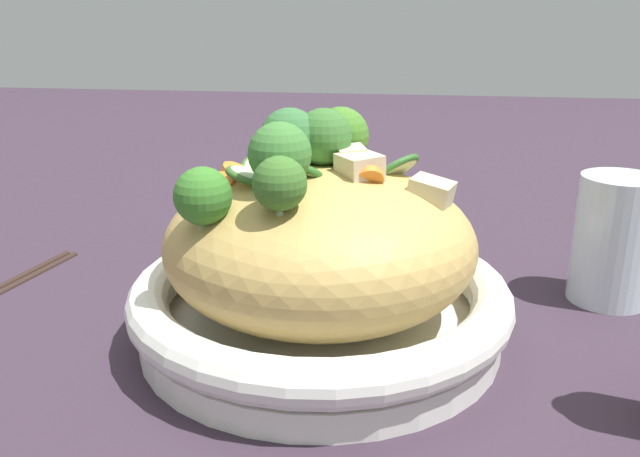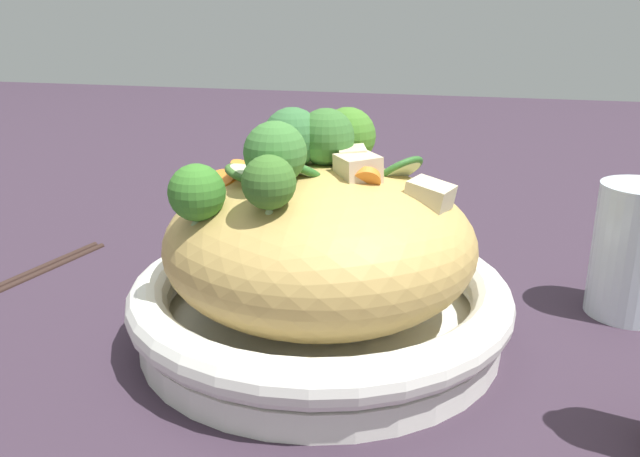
{
  "view_description": "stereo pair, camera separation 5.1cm",
  "coord_description": "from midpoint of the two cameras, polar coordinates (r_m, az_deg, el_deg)",
  "views": [
    {
      "loc": [
        0.48,
        0.07,
        0.26
      ],
      "look_at": [
        0.0,
        0.0,
        0.09
      ],
      "focal_mm": 37.62,
      "sensor_mm": 36.0,
      "label": 1
    },
    {
      "loc": [
        0.47,
        0.12,
        0.26
      ],
      "look_at": [
        0.0,
        0.0,
        0.09
      ],
      "focal_mm": 37.62,
      "sensor_mm": 36.0,
      "label": 2
    }
  ],
  "objects": [
    {
      "name": "chicken_chunks",
      "position": [
        0.49,
        2.11,
        4.63
      ],
      "size": [
        0.06,
        0.09,
        0.04
      ],
      "color": "beige",
      "rests_on": "serving_bowl"
    },
    {
      "name": "ground_plane",
      "position": [
        0.55,
        -2.71,
        -9.17
      ],
      "size": [
        3.0,
        3.0,
        0.0
      ],
      "primitive_type": "plane",
      "color": "#352735"
    },
    {
      "name": "carrot_coins",
      "position": [
        0.52,
        -4.23,
        4.95
      ],
      "size": [
        0.11,
        0.14,
        0.03
      ],
      "color": "orange",
      "rests_on": "serving_bowl"
    },
    {
      "name": "zucchini_slices",
      "position": [
        0.53,
        -4.46,
        4.68
      ],
      "size": [
        0.16,
        0.17,
        0.05
      ],
      "color": "beige",
      "rests_on": "serving_bowl"
    },
    {
      "name": "drinking_glass",
      "position": [
        0.64,
        21.66,
        -0.94
      ],
      "size": [
        0.07,
        0.07,
        0.12
      ],
      "color": "silver",
      "rests_on": "ground_plane"
    },
    {
      "name": "broccoli_florets",
      "position": [
        0.5,
        -4.93,
        6.58
      ],
      "size": [
        0.18,
        0.13,
        0.07
      ],
      "color": "#A0B77A",
      "rests_on": "serving_bowl"
    },
    {
      "name": "noodle_heap",
      "position": [
        0.52,
        -2.84,
        -1.27
      ],
      "size": [
        0.24,
        0.24,
        0.12
      ],
      "color": "tan",
      "rests_on": "serving_bowl"
    },
    {
      "name": "serving_bowl",
      "position": [
        0.54,
        -2.75,
        -6.56
      ],
      "size": [
        0.3,
        0.3,
        0.05
      ],
      "color": "white",
      "rests_on": "ground_plane"
    }
  ]
}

